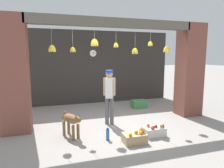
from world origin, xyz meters
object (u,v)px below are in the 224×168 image
Objects in this scene: dog at (71,121)px; water_bottle at (108,134)px; produce_box_green at (139,104)px; shopkeeper at (109,93)px; fruit_crate_apples at (154,131)px; fruit_crate_oranges at (135,138)px; wall_clock at (93,53)px.

dog is 2.60× the size of water_bottle.
dog reaches higher than produce_box_green.
shopkeeper is 1.59m from fruit_crate_apples.
shopkeeper is at bearing -138.61° from produce_box_green.
dog is 1.47× the size of fruit_crate_apples.
water_bottle is at bearing 95.62° from shopkeeper.
shopkeeper is 5.33× the size of water_bottle.
fruit_crate_oranges is 4.43m from wall_clock.
water_bottle is at bearing 35.88° from dog.
wall_clock reaches higher than water_bottle.
wall_clock is at bearing 83.01° from water_bottle.
dog is 2.02m from fruit_crate_apples.
wall_clock is at bearing 91.32° from fruit_crate_oranges.
fruit_crate_apples is (0.81, -1.13, -0.78)m from shopkeeper.
dog is at bearing 165.49° from fruit_crate_apples.
produce_box_green is 1.85× the size of water_bottle.
fruit_crate_apples is (0.61, 0.23, 0.00)m from fruit_crate_oranges.
fruit_crate_oranges is 1.77× the size of water_bottle.
fruit_crate_apples is 0.96× the size of produce_box_green.
dog reaches higher than water_bottle.
fruit_crate_oranges is 0.66m from fruit_crate_apples.
water_bottle reaches higher than fruit_crate_oranges.
water_bottle is 4.17m from wall_clock.
dog is 3.85m from wall_clock.
fruit_crate_oranges is at bearing 35.01° from dog.
fruit_crate_apples is 2.61m from produce_box_green.
fruit_crate_oranges is 1.00× the size of fruit_crate_apples.
wall_clock reaches higher than fruit_crate_apples.
dog is at bearing 53.12° from shopkeeper.
produce_box_green is 1.90× the size of wall_clock.
wall_clock is at bearing 133.13° from dog.
shopkeeper is at bearing 98.23° from fruit_crate_oranges.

